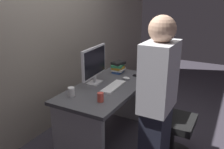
{
  "coord_description": "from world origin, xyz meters",
  "views": [
    {
      "loc": [
        -2.3,
        -1.31,
        1.78
      ],
      "look_at": [
        0.0,
        -0.05,
        0.9
      ],
      "focal_mm": 37.79,
      "sensor_mm": 36.0,
      "label": 1
    }
  ],
  "objects_px": {
    "person_at_desk": "(157,109)",
    "cup_by_monitor": "(71,92)",
    "office_chair": "(169,122)",
    "keyboard": "(114,86)",
    "cup_near_keyboard": "(100,97)",
    "monitor": "(94,63)",
    "cell_phone": "(138,76)",
    "mouse": "(126,78)",
    "desk": "(108,103)",
    "book_stack": "(118,67)"
  },
  "relations": [
    {
      "from": "office_chair",
      "to": "book_stack",
      "type": "distance_m",
      "value": 1.07
    },
    {
      "from": "person_at_desk",
      "to": "cup_near_keyboard",
      "type": "relative_size",
      "value": 17.21
    },
    {
      "from": "monitor",
      "to": "cup_by_monitor",
      "type": "bearing_deg",
      "value": 178.81
    },
    {
      "from": "desk",
      "to": "cup_by_monitor",
      "type": "distance_m",
      "value": 0.58
    },
    {
      "from": "person_at_desk",
      "to": "cell_phone",
      "type": "distance_m",
      "value": 1.17
    },
    {
      "from": "person_at_desk",
      "to": "mouse",
      "type": "height_order",
      "value": "person_at_desk"
    },
    {
      "from": "keyboard",
      "to": "mouse",
      "type": "xyz_separation_m",
      "value": [
        0.32,
        -0.01,
        0.01
      ]
    },
    {
      "from": "desk",
      "to": "monitor",
      "type": "xyz_separation_m",
      "value": [
        -0.01,
        0.19,
        0.49
      ]
    },
    {
      "from": "monitor",
      "to": "cell_phone",
      "type": "xyz_separation_m",
      "value": [
        0.52,
        -0.36,
        -0.25
      ]
    },
    {
      "from": "desk",
      "to": "office_chair",
      "type": "height_order",
      "value": "office_chair"
    },
    {
      "from": "monitor",
      "to": "book_stack",
      "type": "bearing_deg",
      "value": -5.92
    },
    {
      "from": "monitor",
      "to": "book_stack",
      "type": "relative_size",
      "value": 2.29
    },
    {
      "from": "monitor",
      "to": "cup_near_keyboard",
      "type": "xyz_separation_m",
      "value": [
        -0.42,
        -0.34,
        -0.21
      ]
    },
    {
      "from": "cup_by_monitor",
      "to": "cell_phone",
      "type": "distance_m",
      "value": 1.04
    },
    {
      "from": "office_chair",
      "to": "keyboard",
      "type": "xyz_separation_m",
      "value": [
        -0.07,
        0.67,
        0.33
      ]
    },
    {
      "from": "desk",
      "to": "cup_near_keyboard",
      "type": "height_order",
      "value": "cup_near_keyboard"
    },
    {
      "from": "cup_by_monitor",
      "to": "cell_phone",
      "type": "bearing_deg",
      "value": -21.04
    },
    {
      "from": "office_chair",
      "to": "cup_by_monitor",
      "type": "height_order",
      "value": "office_chair"
    },
    {
      "from": "office_chair",
      "to": "cup_near_keyboard",
      "type": "xyz_separation_m",
      "value": [
        -0.48,
        0.6,
        0.37
      ]
    },
    {
      "from": "cup_near_keyboard",
      "to": "book_stack",
      "type": "height_order",
      "value": "book_stack"
    },
    {
      "from": "desk",
      "to": "book_stack",
      "type": "height_order",
      "value": "book_stack"
    },
    {
      "from": "person_at_desk",
      "to": "mouse",
      "type": "relative_size",
      "value": 16.39
    },
    {
      "from": "cup_near_keyboard",
      "to": "cup_by_monitor",
      "type": "distance_m",
      "value": 0.35
    },
    {
      "from": "keyboard",
      "to": "cup_by_monitor",
      "type": "relative_size",
      "value": 4.34
    },
    {
      "from": "cup_by_monitor",
      "to": "book_stack",
      "type": "height_order",
      "value": "book_stack"
    },
    {
      "from": "keyboard",
      "to": "cup_near_keyboard",
      "type": "bearing_deg",
      "value": -172.29
    },
    {
      "from": "monitor",
      "to": "cell_phone",
      "type": "relative_size",
      "value": 3.76
    },
    {
      "from": "desk",
      "to": "cell_phone",
      "type": "xyz_separation_m",
      "value": [
        0.51,
        -0.18,
        0.24
      ]
    },
    {
      "from": "mouse",
      "to": "cell_phone",
      "type": "distance_m",
      "value": 0.22
    },
    {
      "from": "monitor",
      "to": "cup_near_keyboard",
      "type": "height_order",
      "value": "monitor"
    },
    {
      "from": "keyboard",
      "to": "cup_by_monitor",
      "type": "xyz_separation_m",
      "value": [
        -0.45,
        0.28,
        0.04
      ]
    },
    {
      "from": "keyboard",
      "to": "book_stack",
      "type": "xyz_separation_m",
      "value": [
        0.53,
        0.21,
        0.07
      ]
    },
    {
      "from": "monitor",
      "to": "mouse",
      "type": "xyz_separation_m",
      "value": [
        0.31,
        -0.28,
        -0.24
      ]
    },
    {
      "from": "monitor",
      "to": "book_stack",
      "type": "distance_m",
      "value": 0.56
    },
    {
      "from": "keyboard",
      "to": "person_at_desk",
      "type": "bearing_deg",
      "value": -126.7
    },
    {
      "from": "monitor",
      "to": "mouse",
      "type": "bearing_deg",
      "value": -41.78
    },
    {
      "from": "monitor",
      "to": "cup_near_keyboard",
      "type": "distance_m",
      "value": 0.57
    },
    {
      "from": "book_stack",
      "to": "mouse",
      "type": "bearing_deg",
      "value": -132.87
    },
    {
      "from": "desk",
      "to": "cup_by_monitor",
      "type": "bearing_deg",
      "value": 156.95
    },
    {
      "from": "office_chair",
      "to": "cell_phone",
      "type": "relative_size",
      "value": 6.53
    },
    {
      "from": "mouse",
      "to": "cell_phone",
      "type": "xyz_separation_m",
      "value": [
        0.21,
        -0.08,
        -0.01
      ]
    },
    {
      "from": "office_chair",
      "to": "keyboard",
      "type": "relative_size",
      "value": 2.19
    },
    {
      "from": "mouse",
      "to": "book_stack",
      "type": "distance_m",
      "value": 0.32
    },
    {
      "from": "person_at_desk",
      "to": "cup_by_monitor",
      "type": "distance_m",
      "value": 0.96
    },
    {
      "from": "desk",
      "to": "keyboard",
      "type": "xyz_separation_m",
      "value": [
        -0.02,
        -0.08,
        0.24
      ]
    },
    {
      "from": "person_at_desk",
      "to": "book_stack",
      "type": "distance_m",
      "value": 1.35
    },
    {
      "from": "office_chair",
      "to": "mouse",
      "type": "distance_m",
      "value": 0.78
    },
    {
      "from": "office_chair",
      "to": "mouse",
      "type": "relative_size",
      "value": 9.4
    },
    {
      "from": "mouse",
      "to": "office_chair",
      "type": "bearing_deg",
      "value": -111.26
    },
    {
      "from": "desk",
      "to": "monitor",
      "type": "distance_m",
      "value": 0.52
    }
  ]
}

